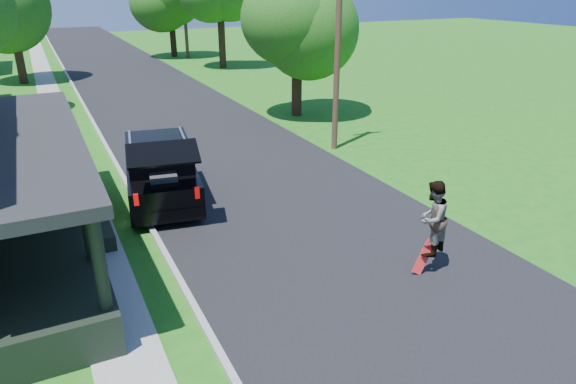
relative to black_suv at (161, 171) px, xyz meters
name	(u,v)px	position (x,y,z in m)	size (l,w,h in m)	color
ground	(403,307)	(3.20, -8.18, -0.95)	(140.00, 140.00, 0.00)	#1F6213
street	(170,111)	(3.20, 11.82, -0.95)	(8.00, 120.00, 0.02)	black
curb	(91,119)	(-0.85, 11.82, -0.95)	(0.15, 120.00, 0.12)	#989994
sidewalk	(58,123)	(-2.40, 11.82, -0.95)	(1.30, 120.00, 0.03)	gray
black_suv	(161,171)	(0.00, 0.00, 0.00)	(2.77, 5.55, 2.47)	black
skateboarder	(432,218)	(4.63, -7.25, 0.46)	(1.09, 0.99, 1.83)	black
skateboard	(424,258)	(4.48, -7.27, -0.52)	(0.64, 0.18, 0.87)	red
tree_right_near	(296,21)	(8.91, 8.09, 3.73)	(6.42, 6.59, 7.42)	black
utility_pole_near	(338,52)	(7.70, 2.19, 2.97)	(1.46, 0.25, 7.58)	#442C1F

